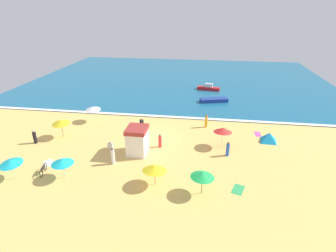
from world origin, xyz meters
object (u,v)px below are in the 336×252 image
beachgoer_0 (110,146)px  beachgoer_6 (113,156)px  beachgoer_4 (228,149)px  beach_umbrella_1 (93,108)px  small_boat_0 (209,88)px  beach_umbrella_5 (11,162)px  beach_umbrella_2 (203,175)px  beach_umbrella_6 (223,130)px  beach_tent (269,137)px  beachgoer_2 (142,122)px  lifeguard_cabana (137,140)px  beach_umbrella_3 (61,122)px  beachgoer_3 (160,141)px  beach_umbrella_0 (155,168)px  small_boat_1 (214,100)px  beach_umbrella_4 (62,161)px  beachgoer_1 (206,121)px  beachgoer_5 (35,137)px  parked_bicycle (43,169)px

beachgoer_0 → beachgoer_6: beachgoer_6 is taller
beachgoer_4 → beach_umbrella_1: bearing=159.1°
small_boat_0 → beach_umbrella_5: bearing=-119.2°
beach_umbrella_2 → beach_umbrella_6: (1.91, 8.45, 0.19)m
beach_umbrella_6 → beach_tent: beach_umbrella_6 is taller
beach_umbrella_1 → beach_umbrella_5: size_ratio=0.85×
beachgoer_2 → lifeguard_cabana: bearing=-79.5°
beach_umbrella_3 → small_boat_0: bearing=52.5°
lifeguard_cabana → beach_umbrella_1: (-7.89, 7.40, 0.36)m
beachgoer_2 → beachgoer_3: beachgoer_3 is taller
beach_umbrella_0 → beachgoer_2: size_ratio=2.97×
beach_umbrella_2 → lifeguard_cabana: bearing=140.3°
beach_umbrella_0 → beach_umbrella_3: beach_umbrella_3 is taller
beachgoer_2 → small_boat_0: 18.89m
beach_umbrella_1 → small_boat_1: beach_umbrella_1 is taller
beach_umbrella_4 → beachgoer_6: size_ratio=1.50×
beachgoer_4 → beachgoer_6: size_ratio=0.87×
beach_umbrella_4 → beach_umbrella_5: (-4.41, -0.76, -0.03)m
beachgoer_2 → small_boat_1: (9.37, 10.33, 0.01)m
beachgoer_4 → small_boat_1: 16.79m
beachgoer_1 → small_boat_1: (1.07, 9.88, -0.42)m
beachgoer_6 → small_boat_0: (8.98, 26.55, -0.36)m
beach_umbrella_1 → beachgoer_5: (-4.09, -6.89, -1.11)m
beach_umbrella_3 → parked_bicycle: 7.63m
beach_umbrella_6 → beachgoer_6: beach_umbrella_6 is taller
beach_umbrella_0 → beachgoer_1: (4.15, 12.78, -0.87)m
beach_umbrella_6 → small_boat_0: 21.49m
beachgoer_0 → beach_umbrella_4: bearing=-110.8°
lifeguard_cabana → beachgoer_5: bearing=177.6°
beach_umbrella_6 → beachgoer_5: 20.88m
beachgoer_0 → beachgoer_2: bearing=74.8°
beachgoer_3 → parked_bicycle: bearing=-146.3°
beach_umbrella_5 → small_boat_1: size_ratio=0.55×
lifeguard_cabana → small_boat_0: 25.20m
beach_tent → beachgoer_5: (-26.08, -4.27, 0.22)m
beach_umbrella_3 → beach_tent: 23.91m
beach_umbrella_3 → beach_umbrella_6: size_ratio=1.10×
beachgoer_2 → beachgoer_5: beachgoer_5 is taller
beach_umbrella_2 → small_boat_1: (1.19, 23.27, -1.43)m
beach_umbrella_5 → beachgoer_2: 15.83m
beach_umbrella_0 → small_boat_0: bearing=81.6°
beach_umbrella_4 → parked_bicycle: (-2.33, 0.41, -1.34)m
beachgoer_5 → beachgoer_6: beachgoer_6 is taller
beach_umbrella_2 → beach_umbrella_5: bearing=-178.7°
beachgoer_6 → beach_umbrella_4: bearing=-140.7°
beach_umbrella_4 → beach_tent: 21.97m
beachgoer_2 → beachgoer_4: beachgoer_4 is taller
beach_umbrella_4 → small_boat_1: bearing=59.6°
beach_umbrella_0 → beachgoer_6: (-4.66, 2.66, -0.83)m
beach_umbrella_3 → beach_umbrella_2: bearing=-25.9°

